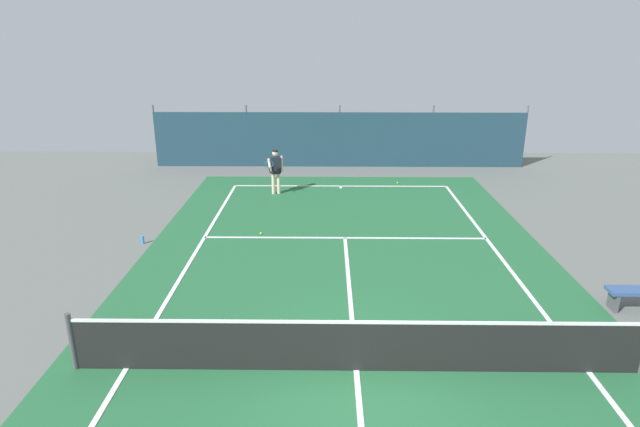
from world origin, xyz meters
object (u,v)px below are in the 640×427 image
object	(u,v)px
tennis_player	(276,169)
tennis_ball_midcourt	(398,183)
tennis_net	(357,346)
tennis_ball_near_player	(261,233)
water_bottle	(143,240)

from	to	relation	value
tennis_player	tennis_ball_midcourt	size ratio (longest dim) A/B	24.85
tennis_net	tennis_ball_near_player	world-z (taller)	tennis_net
tennis_player	water_bottle	distance (m)	6.04
tennis_net	water_bottle	world-z (taller)	tennis_net
tennis_player	tennis_ball_near_player	world-z (taller)	tennis_player
tennis_net	tennis_ball_midcourt	bearing A→B (deg)	79.56
tennis_ball_near_player	tennis_ball_midcourt	xyz separation A→B (m)	(4.76, 5.63, 0.00)
tennis_ball_near_player	water_bottle	size ratio (longest dim) A/B	0.28
tennis_net	tennis_player	bearing A→B (deg)	102.54
tennis_ball_near_player	tennis_ball_midcourt	bearing A→B (deg)	49.83
tennis_player	tennis_net	bearing A→B (deg)	89.29
tennis_ball_midcourt	water_bottle	world-z (taller)	water_bottle
tennis_player	tennis_ball_midcourt	distance (m)	4.99
tennis_player	tennis_ball_near_player	xyz separation A→B (m)	(-0.07, -4.20, -0.93)
tennis_ball_midcourt	tennis_net	bearing A→B (deg)	-100.44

